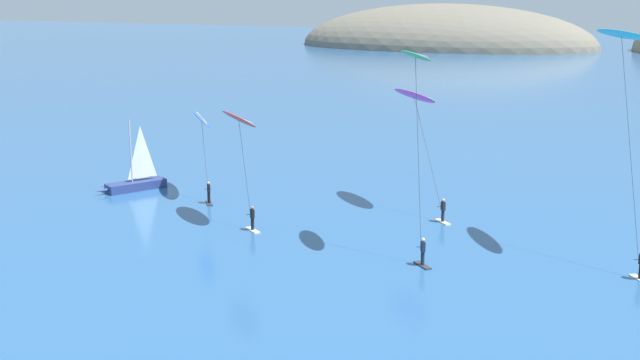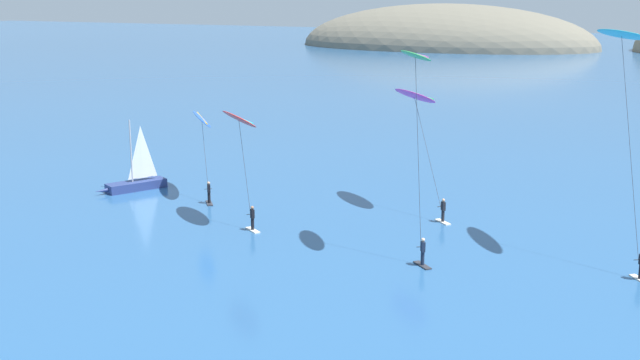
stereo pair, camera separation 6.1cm
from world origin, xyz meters
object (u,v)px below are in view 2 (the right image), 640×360
Objects in this scene: kitesurfer_red at (240,126)px; kitesurfer_cyan at (623,53)px; kitesurfer_green at (416,76)px; kitesurfer_blue at (202,124)px; kitesurfer_magenta at (416,103)px; sailboat_near at (133,182)px.

kitesurfer_cyan is at bearing 7.33° from kitesurfer_red.
kitesurfer_green is at bearing -156.70° from kitesurfer_cyan.
kitesurfer_blue is (-19.31, 6.94, -5.20)m from kitesurfer_green.
kitesurfer_magenta is at bearing 12.63° from kitesurfer_blue.
sailboat_near is at bearing -170.22° from kitesurfer_blue.
kitesurfer_green is at bearing -72.29° from kitesurfer_magenta.
sailboat_near is 23.64m from kitesurfer_magenta.
kitesurfer_cyan reaches higher than kitesurfer_red.
sailboat_near is at bearing 178.03° from kitesurfer_cyan.
kitesurfer_magenta is 1.34× the size of kitesurfer_blue.
kitesurfer_cyan reaches higher than kitesurfer_blue.
kitesurfer_red is at bearing -18.78° from sailboat_near.
kitesurfer_magenta reaches higher than kitesurfer_blue.
kitesurfer_green is 11.47m from kitesurfer_magenta.
kitesurfer_green is at bearing -13.05° from sailboat_near.
kitesurfer_magenta is (-14.15, 5.87, -4.44)m from kitesurfer_cyan.
kitesurfer_magenta is 16.49m from kitesurfer_blue.
kitesurfer_blue is at bearing 175.63° from kitesurfer_cyan.
kitesurfer_green reaches higher than kitesurfer_magenta.
kitesurfer_blue is at bearing 140.57° from kitesurfer_red.
kitesurfer_blue is (6.11, 1.05, 5.00)m from sailboat_near.
kitesurfer_cyan is at bearing -22.55° from kitesurfer_magenta.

